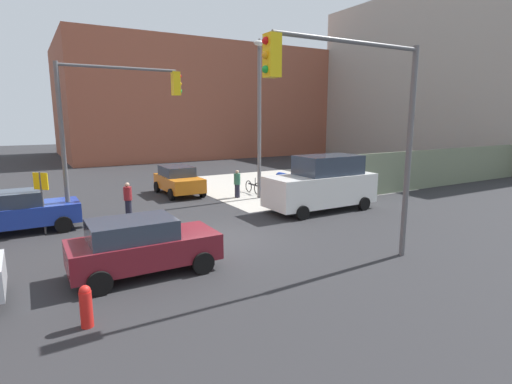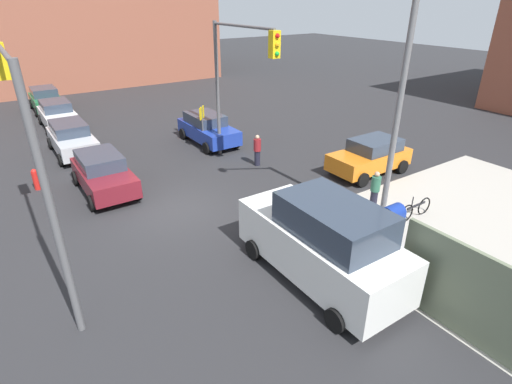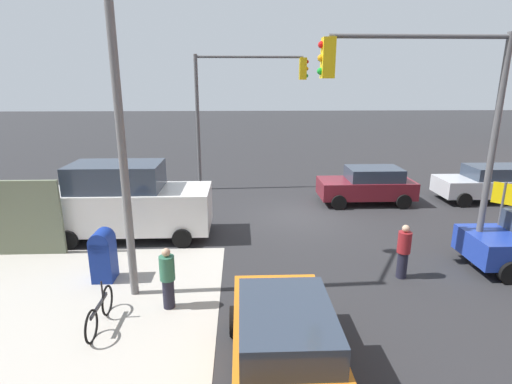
% 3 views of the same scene
% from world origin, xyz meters
% --- Properties ---
extents(ground_plane, '(120.00, 120.00, 0.00)m').
position_xyz_m(ground_plane, '(0.00, 0.00, 0.00)').
color(ground_plane, '#28282B').
extents(sidewalk_corner, '(12.00, 12.00, 0.01)m').
position_xyz_m(sidewalk_corner, '(9.00, 9.00, 0.01)').
color(sidewalk_corner, '#ADA89E').
rests_on(sidewalk_corner, ground).
extents(construction_fence, '(22.52, 0.12, 2.40)m').
position_xyz_m(construction_fence, '(19.26, 3.20, 1.20)').
color(construction_fence, slate).
rests_on(construction_fence, ground).
extents(building_warehouse_north, '(32.00, 18.00, 12.09)m').
position_xyz_m(building_warehouse_north, '(13.71, 34.00, 6.04)').
color(building_warehouse_north, '#93513D').
rests_on(building_warehouse_north, ground).
extents(building_loft_east, '(20.00, 24.00, 15.99)m').
position_xyz_m(building_loft_east, '(36.00, 13.32, 8.00)').
color(building_loft_east, '#9E9B93').
rests_on(building_loft_east, ground).
extents(smokestack, '(1.80, 1.80, 15.10)m').
position_xyz_m(smokestack, '(31.99, 30.00, 7.55)').
color(smokestack, brown).
rests_on(smokestack, ground).
extents(traffic_signal_nw_corner, '(5.05, 0.36, 6.50)m').
position_xyz_m(traffic_signal_nw_corner, '(-2.59, 4.50, 4.60)').
color(traffic_signal_nw_corner, '#59595B').
rests_on(traffic_signal_nw_corner, ground).
extents(traffic_signal_se_corner, '(5.41, 0.36, 6.50)m').
position_xyz_m(traffic_signal_se_corner, '(2.44, -4.50, 4.63)').
color(traffic_signal_se_corner, '#59595B').
rests_on(traffic_signal_se_corner, ground).
extents(street_lamp_corner, '(1.60, 2.34, 8.00)m').
position_xyz_m(street_lamp_corner, '(5.01, 5.48, 4.70)').
color(street_lamp_corner, slate).
rests_on(street_lamp_corner, ground).
extents(warning_sign_two_way, '(0.48, 0.48, 2.40)m').
position_xyz_m(warning_sign_two_way, '(-5.40, 4.00, 1.64)').
color(warning_sign_two_way, '#4C4C4C').
rests_on(warning_sign_two_way, ground).
extents(mailbox_blue, '(0.56, 0.64, 1.43)m').
position_xyz_m(mailbox_blue, '(6.20, 5.00, 0.76)').
color(mailbox_blue, navy).
rests_on(mailbox_blue, ground).
extents(fire_hydrant, '(0.26, 0.26, 0.94)m').
position_xyz_m(fire_hydrant, '(-5.00, -4.20, 0.49)').
color(fire_hydrant, red).
rests_on(fire_hydrant, ground).
extents(hatchback_orange, '(2.02, 3.91, 1.62)m').
position_xyz_m(hatchback_orange, '(1.70, 9.04, 0.84)').
color(hatchback_orange, orange).
rests_on(hatchback_orange, ground).
extents(hatchback_blue, '(4.32, 2.02, 1.62)m').
position_xyz_m(hatchback_blue, '(-6.33, 4.76, 0.84)').
color(hatchback_blue, '#1E389E').
rests_on(hatchback_blue, ground).
extents(sedan_maroon, '(4.11, 2.02, 1.62)m').
position_xyz_m(sedan_maroon, '(-3.19, -1.81, 0.84)').
color(sedan_maroon, maroon).
rests_on(sedan_maroon, ground).
extents(van_white_delivery, '(5.40, 2.32, 2.62)m').
position_xyz_m(van_white_delivery, '(6.33, 1.80, 1.28)').
color(van_white_delivery, white).
rests_on(van_white_delivery, ground).
extents(pedestrian_crossing, '(0.36, 0.36, 1.54)m').
position_xyz_m(pedestrian_crossing, '(4.20, 6.50, 0.79)').
color(pedestrian_crossing, '#2D664C').
rests_on(pedestrian_crossing, ground).
extents(pedestrian_waiting, '(0.36, 0.36, 1.55)m').
position_xyz_m(pedestrian_waiting, '(-2.00, 5.20, 0.80)').
color(pedestrian_waiting, maroon).
rests_on(pedestrian_waiting, ground).
extents(bicycle_leaning_on_fence, '(0.05, 1.75, 0.97)m').
position_xyz_m(bicycle_leaning_on_fence, '(5.60, 7.20, 0.35)').
color(bicycle_leaning_on_fence, black).
rests_on(bicycle_leaning_on_fence, ground).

